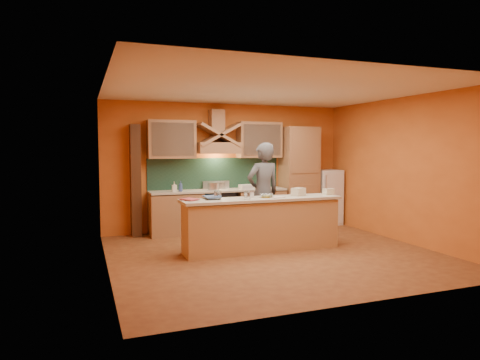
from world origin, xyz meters
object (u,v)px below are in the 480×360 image
object	(u,v)px
stove	(219,211)
fridge	(326,197)
person	(263,193)
kitchen_scale	(250,195)
mixing_bowl	(266,196)

from	to	relation	value
stove	fridge	distance (m)	2.71
stove	person	distance (m)	1.46
person	kitchen_scale	bearing A→B (deg)	38.07
kitchen_scale	mixing_bowl	size ratio (longest dim) A/B	0.47
person	mixing_bowl	xyz separation A→B (m)	(-0.20, -0.62, 0.01)
mixing_bowl	fridge	bearing A→B (deg)	38.10
stove	kitchen_scale	world-z (taller)	kitchen_scale
kitchen_scale	mixing_bowl	distance (m)	0.29
mixing_bowl	person	bearing A→B (deg)	71.68
kitchen_scale	mixing_bowl	world-z (taller)	kitchen_scale
fridge	mixing_bowl	distance (m)	3.08
stove	fridge	world-z (taller)	fridge
fridge	kitchen_scale	world-z (taller)	fridge
stove	fridge	xyz separation A→B (m)	(2.70, 0.00, 0.20)
person	mixing_bowl	size ratio (longest dim) A/B	7.72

